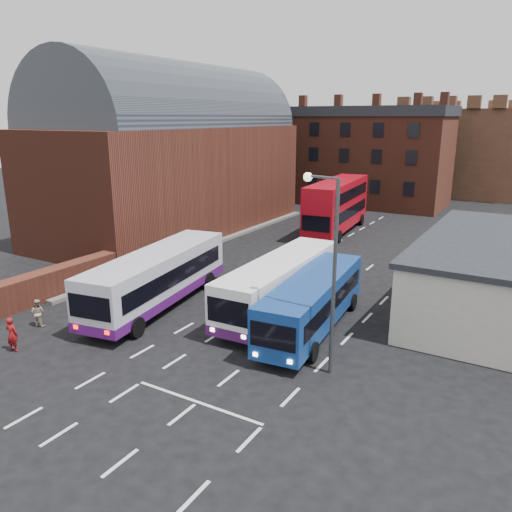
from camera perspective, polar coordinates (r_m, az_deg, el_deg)
The scene contains 12 objects.
ground at distance 25.63m, azimuth -11.63°, elevation -9.96°, with size 180.00×180.00×0.00m, color black.
railway_station at distance 49.31m, azimuth -9.23°, elevation 11.58°, with size 12.00×28.00×16.00m.
forecourt_wall at distance 33.73m, azimuth -22.42°, elevation -2.90°, with size 1.20×10.00×1.80m, color #602B1E.
brick_terrace at distance 66.81m, azimuth 11.56°, elevation 10.63°, with size 22.00×10.00×11.00m, color brown.
castle_keep at distance 83.62m, azimuth 24.20°, elevation 10.89°, with size 22.00×22.00×12.00m, color brown.
bus_white_outbound at distance 30.02m, azimuth -11.17°, elevation -2.09°, with size 4.65×12.39×3.30m.
bus_white_inbound at distance 28.66m, azimuth 2.80°, elevation -2.89°, with size 3.17×11.50×3.11m.
bus_blue at distance 26.33m, azimuth 6.53°, elevation -4.99°, with size 3.42×10.78×2.89m.
bus_red_double at distance 49.10m, azimuth 9.22°, elevation 5.74°, with size 4.10×12.84×5.05m.
street_lamp at distance 21.09m, azimuth 8.32°, elevation -0.16°, with size 1.75×0.57×8.70m.
pedestrian_red at distance 26.88m, azimuth -26.11°, elevation -8.05°, with size 0.63×0.42×1.73m, color maroon.
pedestrian_beige at distance 29.43m, azimuth -23.66°, elevation -5.96°, with size 0.74×0.58×1.53m, color tan.
Camera 1 is at (15.89, -16.89, 10.92)m, focal length 35.00 mm.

